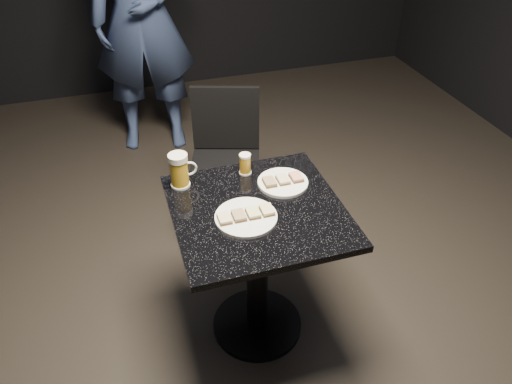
# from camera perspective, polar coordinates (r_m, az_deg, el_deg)

# --- Properties ---
(floor) EXTENTS (6.00, 6.00, 0.00)m
(floor) POSITION_cam_1_polar(r_m,az_deg,el_deg) (2.59, 0.14, -14.97)
(floor) COLOR black
(floor) RESTS_ON ground
(plate_large) EXTENTS (0.25, 0.25, 0.01)m
(plate_large) POSITION_cam_1_polar(r_m,az_deg,el_deg) (2.00, -1.15, -2.91)
(plate_large) COLOR white
(plate_large) RESTS_ON table
(plate_small) EXTENTS (0.22, 0.22, 0.01)m
(plate_small) POSITION_cam_1_polar(r_m,az_deg,el_deg) (2.20, 3.08, 1.09)
(plate_small) COLOR white
(plate_small) RESTS_ON table
(patron) EXTENTS (0.77, 0.57, 1.94)m
(patron) POSITION_cam_1_polar(r_m,az_deg,el_deg) (3.67, -12.94, 18.90)
(patron) COLOR navy
(patron) RESTS_ON floor
(table) EXTENTS (0.70, 0.70, 0.75)m
(table) POSITION_cam_1_polar(r_m,az_deg,el_deg) (2.22, 0.15, -6.78)
(table) COLOR black
(table) RESTS_ON floor
(beer_mug) EXTENTS (0.12, 0.09, 0.16)m
(beer_mug) POSITION_cam_1_polar(r_m,az_deg,el_deg) (2.17, -8.73, 2.47)
(beer_mug) COLOR silver
(beer_mug) RESTS_ON table
(beer_tumbler) EXTENTS (0.06, 0.06, 0.10)m
(beer_tumbler) POSITION_cam_1_polar(r_m,az_deg,el_deg) (2.24, -1.25, 3.24)
(beer_tumbler) COLOR silver
(beer_tumbler) RESTS_ON table
(chair) EXTENTS (0.49, 0.49, 0.86)m
(chair) POSITION_cam_1_polar(r_m,az_deg,el_deg) (2.88, -3.52, 4.34)
(chair) COLOR black
(chair) RESTS_ON floor
(canapes_on_plate_large) EXTENTS (0.23, 0.07, 0.02)m
(canapes_on_plate_large) POSITION_cam_1_polar(r_m,az_deg,el_deg) (1.99, -1.16, -2.55)
(canapes_on_plate_large) COLOR #4C3521
(canapes_on_plate_large) RESTS_ON plate_large
(canapes_on_plate_small) EXTENTS (0.17, 0.07, 0.02)m
(canapes_on_plate_small) POSITION_cam_1_polar(r_m,az_deg,el_deg) (2.19, 3.10, 1.43)
(canapes_on_plate_small) COLOR #4C3521
(canapes_on_plate_small) RESTS_ON plate_small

